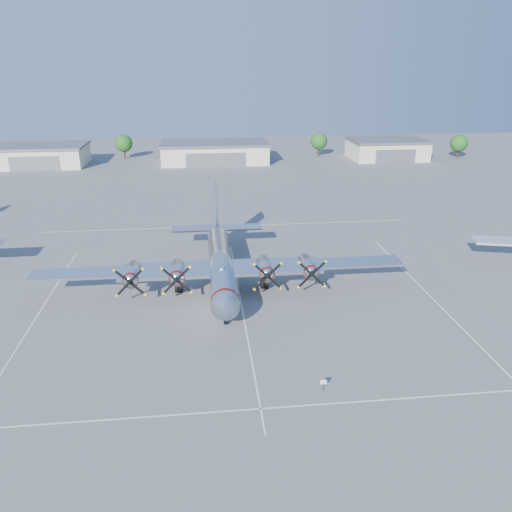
{
  "coord_description": "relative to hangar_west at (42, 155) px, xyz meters",
  "views": [
    {
      "loc": [
        -3.9,
        -53.85,
        25.42
      ],
      "look_at": [
        2.38,
        2.73,
        3.2
      ],
      "focal_mm": 35.0,
      "sensor_mm": 36.0,
      "label": 1
    }
  ],
  "objects": [
    {
      "name": "tree_east",
      "position": [
        75.0,
        6.04,
        1.51
      ],
      "size": [
        4.8,
        4.8,
        6.64
      ],
      "color": "#382619",
      "rests_on": "ground"
    },
    {
      "name": "info_placard",
      "position": [
        50.42,
        -102.22,
        -1.99
      ],
      "size": [
        0.54,
        0.06,
        1.03
      ],
      "rotation": [
        0.0,
        0.0,
        -0.01
      ],
      "color": "black",
      "rests_on": "ground"
    },
    {
      "name": "hangar_west",
      "position": [
        0.0,
        0.0,
        0.0
      ],
      "size": [
        22.6,
        14.6,
        5.4
      ],
      "color": "beige",
      "rests_on": "ground"
    },
    {
      "name": "hangar_east",
      "position": [
        93.0,
        0.0,
        0.0
      ],
      "size": [
        20.6,
        14.6,
        5.4
      ],
      "color": "beige",
      "rests_on": "ground"
    },
    {
      "name": "tree_far_east",
      "position": [
        113.0,
        -1.96,
        1.51
      ],
      "size": [
        4.8,
        4.8,
        6.64
      ],
      "color": "#382619",
      "rests_on": "ground"
    },
    {
      "name": "main_bomber_b29",
      "position": [
        43.01,
        -79.92,
        -2.71
      ],
      "size": [
        43.17,
        29.59,
        9.53
      ],
      "primitive_type": null,
      "rotation": [
        0.0,
        0.0,
        -0.0
      ],
      "color": "silver",
      "rests_on": "ground"
    },
    {
      "name": "hangar_center",
      "position": [
        45.0,
        -0.0,
        -0.0
      ],
      "size": [
        28.6,
        14.6,
        5.4
      ],
      "color": "beige",
      "rests_on": "ground"
    },
    {
      "name": "tree_west",
      "position": [
        20.0,
        8.04,
        1.51
      ],
      "size": [
        4.8,
        4.8,
        6.64
      ],
      "color": "#382619",
      "rests_on": "ground"
    },
    {
      "name": "ground",
      "position": [
        45.0,
        -81.96,
        -2.71
      ],
      "size": [
        260.0,
        260.0,
        0.0
      ],
      "primitive_type": "plane",
      "color": "#5B5B5E",
      "rests_on": "ground"
    },
    {
      "name": "parking_lines",
      "position": [
        45.0,
        -83.71,
        -2.71
      ],
      "size": [
        60.0,
        50.08,
        0.01
      ],
      "color": "silver",
      "rests_on": "ground"
    }
  ]
}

